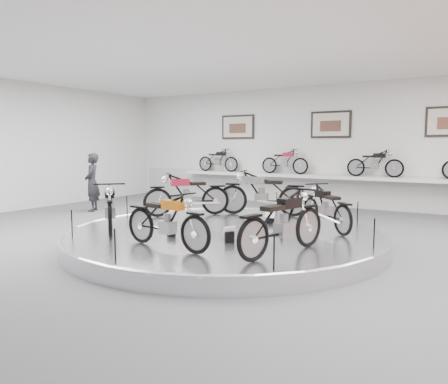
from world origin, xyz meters
The scene contains 19 objects.
floor centered at (0.00, 0.00, 0.00)m, with size 16.00×16.00×0.00m, color #4E4E51.
ceiling centered at (0.00, 0.00, 4.00)m, with size 16.00×16.00×0.00m, color white.
wall_back centered at (0.00, 7.00, 2.00)m, with size 16.00×16.00×0.00m, color silver.
dado_band centered at (0.00, 6.98, 0.55)m, with size 15.68×0.04×1.10m, color #BCBCBA.
display_platform centered at (0.00, 0.30, 0.15)m, with size 6.40×6.40×0.30m, color silver.
platform_rim centered at (0.00, 0.30, 0.27)m, with size 6.40×6.40×0.10m, color #B2B2BA.
shelf centered at (0.00, 6.70, 1.00)m, with size 11.00×0.55×0.10m, color silver.
poster_left centered at (-3.50, 6.96, 2.70)m, with size 1.35×0.06×0.88m, color beige.
poster_center centered at (0.00, 6.96, 2.70)m, with size 1.35×0.06×0.88m, color beige.
shelf_bike_a centered at (-4.20, 6.70, 1.42)m, with size 1.22×0.42×0.73m, color black, non-canonical shape.
shelf_bike_b centered at (-1.50, 6.70, 1.42)m, with size 1.22×0.42×0.73m, color maroon, non-canonical shape.
shelf_bike_c centered at (1.50, 6.70, 1.42)m, with size 1.22×0.42×0.73m, color black, non-canonical shape.
bike_a centered at (1.75, 1.37, 0.76)m, with size 1.58×0.56×0.93m, color black, non-canonical shape.
bike_b centered at (-0.19, 2.39, 0.86)m, with size 1.89×0.67×1.11m, color #A6A6AB, non-canonical shape.
bike_c centered at (-1.73, 1.37, 0.83)m, with size 1.80×0.64×1.06m, color maroon, non-canonical shape.
bike_d centered at (-1.91, -0.98, 0.80)m, with size 1.70×0.60×1.00m, color black, non-canonical shape.
bike_e centered at (0.01, -1.57, 0.78)m, with size 1.62×0.57×0.95m, color #C56510, non-canonical shape.
bike_f centered at (1.82, -0.92, 0.81)m, with size 1.74×0.61×1.02m, color black, non-canonical shape.
visitor centered at (-5.86, 2.10, 0.89)m, with size 0.65×0.43×1.78m, color black.
Camera 1 is at (4.56, -7.15, 1.99)m, focal length 35.00 mm.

